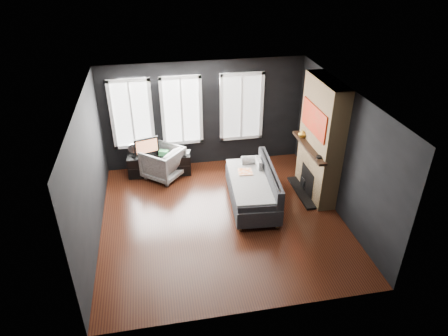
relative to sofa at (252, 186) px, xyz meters
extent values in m
plane|color=black|center=(-0.75, -0.44, -0.45)|extent=(5.00, 5.00, 0.00)
plane|color=white|center=(-0.75, -0.44, 2.25)|extent=(5.00, 5.00, 0.00)
cube|color=black|center=(-0.75, 2.06, 0.90)|extent=(5.00, 0.02, 2.70)
cube|color=black|center=(-3.25, -0.44, 0.90)|extent=(0.02, 5.00, 2.70)
cube|color=black|center=(1.75, -0.44, 0.90)|extent=(0.02, 5.00, 2.70)
cube|color=gray|center=(0.27, 0.50, 0.20)|extent=(0.09, 0.36, 0.36)
imported|color=white|center=(-1.86, 1.51, -0.02)|extent=(1.14, 1.15, 0.86)
imported|color=#D6431D|center=(-1.56, 1.61, 0.15)|extent=(0.15, 0.13, 0.13)
imported|color=#B7AF92|center=(-1.35, 1.74, 0.20)|extent=(0.17, 0.07, 0.23)
cube|color=#2B753E|center=(-1.82, 1.66, 0.14)|extent=(0.26, 0.21, 0.12)
imported|color=gold|center=(1.30, 0.61, 0.88)|extent=(0.20, 0.21, 0.18)
cylinder|color=black|center=(1.30, -0.39, 0.80)|extent=(0.14, 0.14, 0.04)
camera|label=1|loc=(-1.95, -7.14, 4.72)|focal=32.00mm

